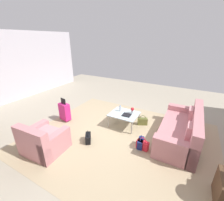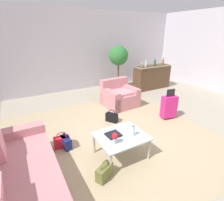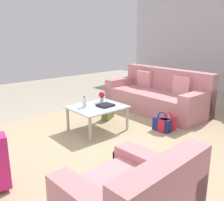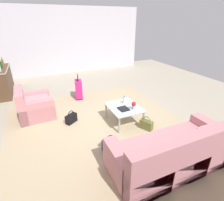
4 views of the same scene
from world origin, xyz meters
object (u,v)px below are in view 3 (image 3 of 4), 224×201
handbag_red (167,124)px  handbag_black (126,159)px  water_bottle (85,102)px  handbag_olive (108,113)px  handbag_navy (162,124)px  flower_vase (102,96)px  coffee_table_book (105,105)px  coffee_table (97,109)px  couch (158,97)px

handbag_red → handbag_black: (1.46, 0.46, 0.00)m
water_bottle → handbag_red: (-1.12, 0.93, -0.42)m
handbag_black → handbag_red: bearing=-162.5°
handbag_olive → handbag_black: size_ratio=1.00×
handbag_olive → handbag_red: bearing=108.1°
handbag_navy → handbag_red: bearing=142.0°
flower_vase → handbag_black: (0.75, 1.44, -0.45)m
coffee_table_book → handbag_navy: (-0.73, 0.70, -0.34)m
flower_vase → coffee_table: bearing=34.3°
handbag_black → flower_vase: bearing=-117.5°
flower_vase → handbag_olive: flower_vase is taller
flower_vase → handbag_black: flower_vase is taller
couch → handbag_red: bearing=46.7°
handbag_olive → coffee_table: bearing=33.6°
handbag_navy → coffee_table_book: bearing=-43.6°
handbag_red → water_bottle: bearing=-39.7°
coffee_table_book → couch: bearing=-177.3°
handbag_olive → handbag_black: 1.96m
handbag_red → handbag_olive: bearing=-71.9°
handbag_red → couch: bearing=-133.3°
water_bottle → handbag_olive: (-0.74, -0.25, -0.42)m
water_bottle → flower_vase: 0.42m
coffee_table → water_bottle: (0.20, -0.10, 0.15)m
flower_vase → handbag_olive: bearing=-147.0°
coffee_table → handbag_black: size_ratio=2.57×
handbag_navy → couch: bearing=-137.3°
handbag_navy → handbag_red: 0.09m
coffee_table → handbag_navy: coffee_table is taller
coffee_table_book → handbag_red: bearing=133.4°
couch → coffee_table_book: (1.68, 0.18, 0.16)m
couch → handbag_black: (2.34, 1.39, -0.18)m
flower_vase → handbag_navy: bearing=124.3°
handbag_olive → couch: bearing=168.6°
coffee_table_book → handbag_black: 1.42m
couch → flower_vase: bearing=-1.8°
couch → handbag_navy: (0.95, 0.88, -0.18)m
couch → handbag_navy: 1.31m
water_bottle → handbag_navy: size_ratio=0.57×
couch → coffee_table: (1.80, 0.10, 0.09)m
coffee_table → handbag_red: 1.27m
handbag_olive → handbag_red: (-0.39, 1.19, 0.00)m
handbag_navy → flower_vase: bearing=-55.7°
flower_vase → handbag_red: flower_vase is taller
coffee_table_book → flower_vase: flower_vase is taller
couch → handbag_red: 1.30m
couch → coffee_table: 1.81m
water_bottle → handbag_red: 1.52m
coffee_table → coffee_table_book: (-0.12, 0.08, 0.07)m
handbag_olive → coffee_table_book: bearing=46.3°
handbag_black → coffee_table_book: bearing=-118.3°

